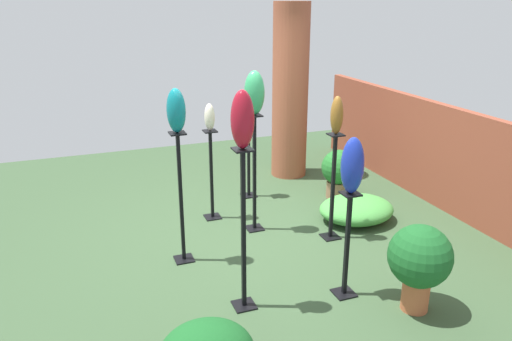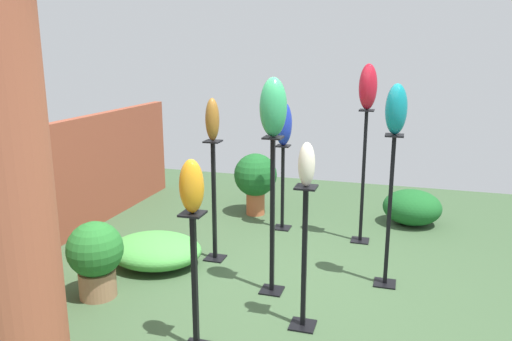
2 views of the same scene
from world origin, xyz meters
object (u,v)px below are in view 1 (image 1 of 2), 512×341
(art_vase_bronze, at_px, (337,115))
(potted_plant_front_right, at_px, (339,171))
(art_vase_jade, at_px, (254,93))
(pedestal_ruby, at_px, (244,237))
(pedestal_bronze, at_px, (333,192))
(brick_pillar, at_px, (290,92))
(art_vase_teal, at_px, (176,111))
(pedestal_ivory, at_px, (211,179))
(art_vase_cobalt, at_px, (352,166))
(pedestal_jade, at_px, (254,178))
(art_vase_amber, at_px, (248,111))
(art_vase_ruby, at_px, (242,120))
(pedestal_teal, at_px, (181,204))
(art_vase_ivory, at_px, (210,117))
(pedestal_cobalt, at_px, (347,250))
(potted_plant_back_center, at_px, (420,260))
(pedestal_amber, at_px, (249,164))

(art_vase_bronze, xyz_separation_m, potted_plant_front_right, (-1.07, 0.70, -1.08))
(art_vase_jade, bearing_deg, pedestal_ruby, -23.81)
(art_vase_bronze, bearing_deg, pedestal_bronze, 63.43)
(brick_pillar, bearing_deg, art_vase_teal, -45.71)
(pedestal_ivory, distance_m, art_vase_cobalt, 2.37)
(pedestal_jade, distance_m, potted_plant_front_right, 1.58)
(art_vase_amber, xyz_separation_m, art_vase_ruby, (2.51, -0.95, 0.52))
(pedestal_jade, bearing_deg, pedestal_teal, -65.58)
(art_vase_ivory, relative_size, art_vase_cobalt, 0.65)
(art_vase_ruby, distance_m, potted_plant_front_right, 3.22)
(pedestal_teal, bearing_deg, pedestal_jade, 114.42)
(pedestal_ivory, bearing_deg, art_vase_ruby, -7.55)
(pedestal_jade, bearing_deg, pedestal_cobalt, 10.71)
(pedestal_bronze, bearing_deg, art_vase_jade, -124.77)
(pedestal_teal, relative_size, potted_plant_back_center, 1.73)
(pedestal_jade, height_order, art_vase_amber, art_vase_amber)
(pedestal_ivory, bearing_deg, art_vase_jade, 37.94)
(art_vase_ivory, bearing_deg, pedestal_amber, 127.59)
(brick_pillar, distance_m, art_vase_jade, 2.11)
(art_vase_teal, bearing_deg, pedestal_ruby, 17.57)
(art_vase_ivory, distance_m, art_vase_bronze, 1.55)
(art_vase_teal, relative_size, art_vase_jade, 0.89)
(pedestal_cobalt, height_order, art_vase_amber, art_vase_amber)
(brick_pillar, distance_m, pedestal_bronze, 2.38)
(pedestal_ivory, height_order, pedestal_bronze, pedestal_bronze)
(art_vase_amber, relative_size, potted_plant_front_right, 0.54)
(brick_pillar, bearing_deg, pedestal_cobalt, -15.21)
(art_vase_bronze, relative_size, art_vase_amber, 1.12)
(art_vase_ruby, bearing_deg, art_vase_jade, 156.19)
(art_vase_amber, bearing_deg, potted_plant_back_center, 8.99)
(pedestal_bronze, xyz_separation_m, potted_plant_back_center, (1.54, 0.02, -0.07))
(art_vase_ruby, bearing_deg, potted_plant_back_center, 67.85)
(pedestal_teal, relative_size, pedestal_ruby, 0.94)
(pedestal_ivory, xyz_separation_m, pedestal_bronze, (1.03, 1.15, 0.05))
(pedestal_amber, bearing_deg, pedestal_ivory, -52.41)
(pedestal_cobalt, relative_size, pedestal_amber, 0.99)
(pedestal_amber, xyz_separation_m, art_vase_amber, (-0.00, 0.00, 0.76))
(pedestal_cobalt, relative_size, potted_plant_front_right, 1.50)
(art_vase_bronze, distance_m, art_vase_jade, 0.95)
(art_vase_teal, xyz_separation_m, art_vase_bronze, (0.08, 1.74, -0.17))
(potted_plant_front_right, bearing_deg, pedestal_jade, -69.65)
(pedestal_amber, bearing_deg, potted_plant_front_right, 67.24)
(pedestal_ivory, height_order, potted_plant_front_right, pedestal_ivory)
(art_vase_cobalt, xyz_separation_m, art_vase_ruby, (-0.15, -0.96, 0.46))
(brick_pillar, distance_m, art_vase_ruby, 3.70)
(pedestal_ruby, relative_size, art_vase_cobalt, 2.94)
(brick_pillar, height_order, pedestal_bronze, brick_pillar)
(pedestal_ivory, height_order, art_vase_cobalt, art_vase_cobalt)
(art_vase_bronze, bearing_deg, art_vase_teal, -92.73)
(pedestal_ruby, distance_m, art_vase_teal, 1.44)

